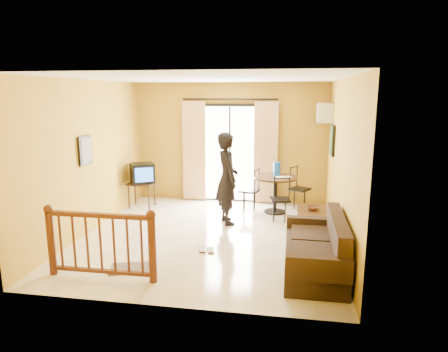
% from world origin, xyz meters
% --- Properties ---
extents(ground, '(5.00, 5.00, 0.00)m').
position_xyz_m(ground, '(0.00, 0.00, 0.00)').
color(ground, beige).
rests_on(ground, ground).
extents(room_shell, '(5.00, 5.00, 5.00)m').
position_xyz_m(room_shell, '(0.00, 0.00, 1.70)').
color(room_shell, white).
rests_on(room_shell, ground).
extents(balcony_door, '(2.25, 0.14, 2.46)m').
position_xyz_m(balcony_door, '(0.00, 2.43, 1.19)').
color(balcony_door, black).
rests_on(balcony_door, ground).
extents(tv_table, '(0.57, 0.47, 0.57)m').
position_xyz_m(tv_table, '(-1.90, 1.61, 0.49)').
color(tv_table, black).
rests_on(tv_table, ground).
extents(television, '(0.65, 0.64, 0.44)m').
position_xyz_m(television, '(-1.87, 1.61, 0.79)').
color(television, black).
rests_on(television, tv_table).
extents(picture_left, '(0.05, 0.42, 0.52)m').
position_xyz_m(picture_left, '(-2.22, -0.20, 1.55)').
color(picture_left, black).
rests_on(picture_left, room_shell).
extents(dining_table, '(0.96, 0.96, 0.80)m').
position_xyz_m(dining_table, '(1.11, 1.68, 0.64)').
color(dining_table, black).
rests_on(dining_table, ground).
extents(water_jug, '(0.15, 0.15, 0.29)m').
position_xyz_m(water_jug, '(1.13, 1.79, 0.95)').
color(water_jug, blue).
rests_on(water_jug, dining_table).
extents(serving_tray, '(0.33, 0.27, 0.02)m').
position_xyz_m(serving_tray, '(1.30, 1.58, 0.81)').
color(serving_tray, silver).
rests_on(serving_tray, dining_table).
extents(dining_chairs, '(1.62, 1.50, 0.95)m').
position_xyz_m(dining_chairs, '(1.14, 1.63, 0.00)').
color(dining_chairs, black).
rests_on(dining_chairs, ground).
extents(air_conditioner, '(0.31, 0.60, 0.40)m').
position_xyz_m(air_conditioner, '(2.09, 1.95, 2.15)').
color(air_conditioner, silver).
rests_on(air_conditioner, room_shell).
extents(botanical_print, '(0.05, 0.50, 0.60)m').
position_xyz_m(botanical_print, '(2.22, 1.30, 1.65)').
color(botanical_print, black).
rests_on(botanical_print, room_shell).
extents(coffee_table, '(0.56, 1.00, 0.44)m').
position_xyz_m(coffee_table, '(1.85, 0.40, 0.30)').
color(coffee_table, black).
rests_on(coffee_table, ground).
extents(bowl, '(0.24, 0.24, 0.07)m').
position_xyz_m(bowl, '(1.85, 0.46, 0.48)').
color(bowl, '#51291C').
rests_on(bowl, coffee_table).
extents(sofa, '(0.83, 1.77, 0.85)m').
position_xyz_m(sofa, '(1.86, -1.24, 0.32)').
color(sofa, black).
rests_on(sofa, ground).
extents(standing_person, '(0.68, 0.79, 1.82)m').
position_xyz_m(standing_person, '(0.20, 0.81, 0.91)').
color(standing_person, black).
rests_on(standing_person, ground).
extents(stair_balustrade, '(1.63, 0.13, 1.04)m').
position_xyz_m(stair_balustrade, '(-1.15, -1.90, 0.56)').
color(stair_balustrade, '#471E0F').
rests_on(stair_balustrade, ground).
extents(doormat, '(0.69, 0.55, 0.02)m').
position_xyz_m(doormat, '(-0.87, -1.56, 0.01)').
color(doormat, '#574E46').
rests_on(doormat, ground).
extents(sandals, '(0.31, 0.27, 0.03)m').
position_xyz_m(sandals, '(0.09, -0.70, 0.01)').
color(sandals, '#51291C').
rests_on(sandals, ground).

